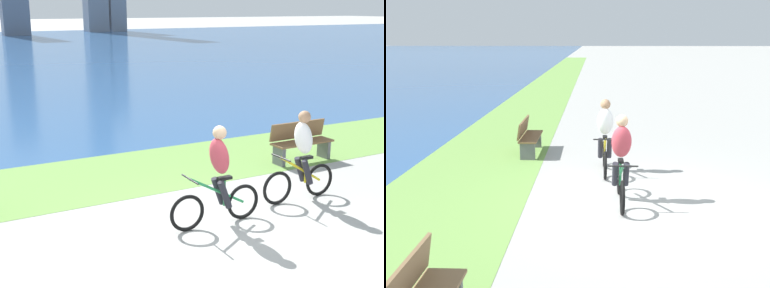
# 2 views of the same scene
# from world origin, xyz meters

# --- Properties ---
(ground_plane) EXTENTS (300.00, 300.00, 0.00)m
(ground_plane) POSITION_xyz_m (0.00, 0.00, 0.00)
(ground_plane) COLOR #9E9E99
(grass_strip_bayside) EXTENTS (120.00, 3.01, 0.01)m
(grass_strip_bayside) POSITION_xyz_m (0.00, 3.61, 0.00)
(grass_strip_bayside) COLOR #6B9947
(grass_strip_bayside) RESTS_ON ground
(cyclist_lead) EXTENTS (1.64, 0.52, 1.64)m
(cyclist_lead) POSITION_xyz_m (-0.03, 0.37, 0.83)
(cyclist_lead) COLOR black
(cyclist_lead) RESTS_ON ground
(cyclist_trailing) EXTENTS (1.59, 0.52, 1.66)m
(cyclist_trailing) POSITION_xyz_m (1.87, 0.62, 0.83)
(cyclist_trailing) COLOR black
(cyclist_trailing) RESTS_ON ground
(bench_near_path) EXTENTS (1.50, 0.47, 0.90)m
(bench_near_path) POSITION_xyz_m (3.49, 2.57, 0.45)
(bench_near_path) COLOR brown
(bench_near_path) RESTS_ON ground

